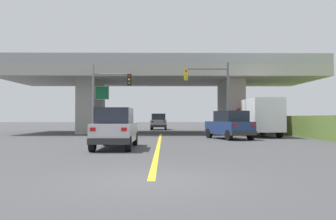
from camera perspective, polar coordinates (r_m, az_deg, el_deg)
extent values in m
plane|color=#424244|center=(35.89, -1.13, -3.68)|extent=(160.00, 160.00, 0.00)
cube|color=#A8A59E|center=(36.10, -1.12, 5.46)|extent=(30.38, 10.60, 1.09)
cube|color=#9A9891|center=(36.63, -12.28, 0.46)|extent=(1.69, 6.36, 5.20)
cube|color=#9A9891|center=(36.50, 10.07, 0.46)|extent=(1.69, 6.36, 5.20)
cube|color=#9EA0A5|center=(31.14, -1.21, 8.38)|extent=(30.38, 0.20, 0.90)
cube|color=#9EA0A5|center=(41.33, -1.06, 6.01)|extent=(30.38, 0.20, 0.90)
cube|color=yellow|center=(20.93, -1.49, -5.45)|extent=(0.20, 24.52, 0.01)
cube|color=silver|center=(17.97, -8.44, -3.56)|extent=(1.82, 4.71, 0.90)
cube|color=#1E232D|center=(17.61, -8.59, -0.91)|extent=(1.60, 2.59, 0.76)
cube|color=#2D2D30|center=(15.71, -9.59, -5.04)|extent=(1.86, 0.20, 0.28)
cube|color=red|center=(15.74, -12.08, -3.09)|extent=(0.24, 0.06, 0.16)
cube|color=red|center=(15.53, -7.12, -3.13)|extent=(0.24, 0.06, 0.16)
cylinder|color=black|center=(19.90, -10.06, -4.63)|extent=(0.26, 0.72, 0.72)
cylinder|color=black|center=(19.70, -5.38, -4.67)|extent=(0.26, 0.72, 0.72)
cylinder|color=black|center=(16.36, -12.14, -5.37)|extent=(0.26, 0.72, 0.72)
cylinder|color=black|center=(16.12, -6.45, -5.45)|extent=(0.26, 0.72, 0.72)
cube|color=navy|center=(25.72, 9.82, -2.84)|extent=(3.05, 4.58, 0.90)
cube|color=#1E232D|center=(25.43, 10.15, -0.99)|extent=(2.27, 2.71, 0.76)
cube|color=#2D2D30|center=(23.94, 12.14, -3.70)|extent=(1.87, 0.77, 0.28)
cube|color=red|center=(23.51, 10.75, -2.46)|extent=(0.25, 0.13, 0.16)
cube|color=red|center=(24.22, 13.65, -2.41)|extent=(0.25, 0.13, 0.16)
cylinder|color=black|center=(26.76, 6.67, -3.75)|extent=(0.47, 0.76, 0.72)
cylinder|color=black|center=(27.51, 9.83, -3.67)|extent=(0.47, 0.76, 0.72)
cylinder|color=black|center=(23.98, 9.82, -4.04)|extent=(0.47, 0.76, 0.72)
cylinder|color=black|center=(24.80, 13.22, -3.93)|extent=(0.47, 0.76, 0.72)
cube|color=red|center=(32.29, 13.34, -1.44)|extent=(2.20, 2.00, 1.90)
cube|color=white|center=(29.03, 14.94, -0.79)|extent=(2.31, 4.73, 2.59)
cube|color=#B26619|center=(29.04, 14.95, -2.06)|extent=(2.33, 4.64, 0.24)
cylinder|color=black|center=(32.08, 11.61, -3.15)|extent=(0.30, 0.90, 0.90)
cylinder|color=black|center=(32.56, 15.06, -3.10)|extent=(0.30, 0.90, 0.90)
cylinder|color=black|center=(27.65, 13.61, -3.46)|extent=(0.30, 0.90, 0.90)
cylinder|color=black|center=(28.21, 17.56, -3.39)|extent=(0.30, 0.90, 0.90)
cube|color=silver|center=(44.67, -1.51, -2.15)|extent=(1.92, 4.76, 0.90)
cube|color=#1E232D|center=(44.31, -1.52, -1.09)|extent=(1.69, 2.62, 0.76)
cube|color=#2D2D30|center=(42.35, -1.56, -2.63)|extent=(1.96, 0.20, 0.28)
cube|color=red|center=(42.28, -2.54, -1.91)|extent=(0.24, 0.06, 0.16)
cube|color=red|center=(42.26, -0.59, -1.91)|extent=(0.24, 0.06, 0.16)
cylinder|color=black|center=(46.53, -2.53, -2.67)|extent=(0.26, 0.72, 0.72)
cylinder|color=black|center=(46.51, -0.42, -2.67)|extent=(0.26, 0.72, 0.72)
cylinder|color=black|center=(42.87, -2.70, -2.79)|extent=(0.26, 0.72, 0.72)
cylinder|color=black|center=(42.84, -0.40, -2.80)|extent=(0.26, 0.72, 0.72)
cylinder|color=#56595E|center=(29.52, 9.67, 1.72)|extent=(0.18, 0.18, 6.10)
cylinder|color=#56595E|center=(29.50, 6.32, 6.64)|extent=(3.47, 0.12, 0.12)
cube|color=gold|center=(29.28, 2.93, 5.74)|extent=(0.32, 0.26, 0.96)
sphere|color=red|center=(29.17, 2.95, 6.36)|extent=(0.16, 0.16, 0.16)
sphere|color=gold|center=(29.13, 2.95, 5.78)|extent=(0.16, 0.16, 0.16)
sphere|color=green|center=(29.09, 2.95, 5.19)|extent=(0.16, 0.16, 0.16)
cylinder|color=slate|center=(29.96, -11.99, 1.53)|extent=(0.18, 0.18, 5.94)
cylinder|color=slate|center=(29.89, -9.13, 5.77)|extent=(3.00, 0.12, 0.12)
cube|color=black|center=(29.65, -6.26, 4.88)|extent=(0.32, 0.26, 0.96)
sphere|color=red|center=(29.53, -6.28, 5.49)|extent=(0.16, 0.16, 0.16)
sphere|color=gold|center=(29.50, -6.28, 4.91)|extent=(0.16, 0.16, 0.16)
sphere|color=green|center=(29.47, -6.29, 4.33)|extent=(0.16, 0.16, 0.16)
cylinder|color=#56595E|center=(33.38, -10.61, 0.13)|extent=(0.14, 0.14, 4.64)
cube|color=#146638|center=(33.39, -10.62, 2.76)|extent=(1.23, 0.08, 1.18)
cube|color=white|center=(33.38, -10.62, 2.76)|extent=(1.31, 0.04, 1.26)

